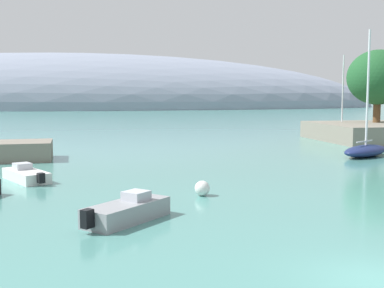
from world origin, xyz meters
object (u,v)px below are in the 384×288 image
(tree_clump_shore, at_px, (378,77))
(sailboat_teal_mid_mooring, at_px, (341,133))
(sailboat_navy_near_shore, at_px, (366,149))
(mooring_buoy_white, at_px, (202,188))
(motorboat_grey_outer, at_px, (127,211))
(motorboat_white_alongside_breakwater, at_px, (26,175))

(tree_clump_shore, height_order, sailboat_teal_mid_mooring, tree_clump_shore)
(sailboat_navy_near_shore, bearing_deg, mooring_buoy_white, -175.33)
(mooring_buoy_white, bearing_deg, motorboat_grey_outer, -132.95)
(tree_clump_shore, distance_m, motorboat_white_alongside_breakwater, 44.66)
(tree_clump_shore, xyz_separation_m, motorboat_grey_outer, (-32.25, -33.74, -7.04))
(motorboat_white_alongside_breakwater, relative_size, mooring_buoy_white, 5.66)
(tree_clump_shore, relative_size, mooring_buoy_white, 10.71)
(motorboat_grey_outer, distance_m, mooring_buoy_white, 6.34)
(sailboat_navy_near_shore, relative_size, motorboat_white_alongside_breakwater, 2.37)
(tree_clump_shore, bearing_deg, motorboat_grey_outer, -133.70)
(tree_clump_shore, xyz_separation_m, sailboat_teal_mid_mooring, (-3.52, 1.98, -6.88))
(sailboat_navy_near_shore, bearing_deg, motorboat_grey_outer, -173.33)
(motorboat_white_alongside_breakwater, height_order, motorboat_grey_outer, motorboat_grey_outer)
(sailboat_teal_mid_mooring, xyz_separation_m, mooring_buoy_white, (-24.41, -31.09, -0.21))
(tree_clump_shore, bearing_deg, mooring_buoy_white, -133.82)
(sailboat_navy_near_shore, distance_m, motorboat_white_alongside_breakwater, 28.54)
(sailboat_navy_near_shore, distance_m, sailboat_teal_mid_mooring, 18.62)
(sailboat_navy_near_shore, height_order, motorboat_grey_outer, sailboat_navy_near_shore)
(sailboat_navy_near_shore, xyz_separation_m, motorboat_grey_outer, (-21.95, -18.39, -0.19))
(tree_clump_shore, height_order, motorboat_grey_outer, tree_clump_shore)
(tree_clump_shore, relative_size, motorboat_white_alongside_breakwater, 1.89)
(sailboat_navy_near_shore, height_order, mooring_buoy_white, sailboat_navy_near_shore)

